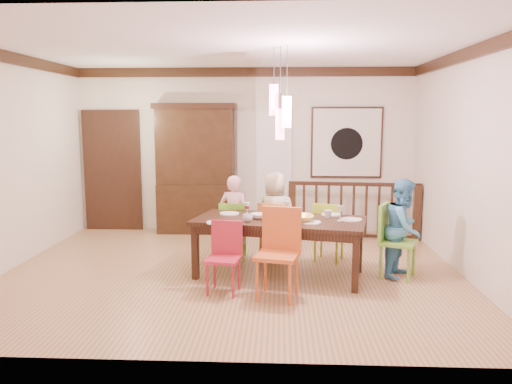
{
  "coord_description": "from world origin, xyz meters",
  "views": [
    {
      "loc": [
        0.63,
        -6.41,
        2.03
      ],
      "look_at": [
        0.31,
        0.16,
        1.05
      ],
      "focal_mm": 35.0,
      "sensor_mm": 36.0,
      "label": 1
    }
  ],
  "objects_px": {
    "person_far_left": "(234,217)",
    "dining_table": "(279,225)",
    "chair_far_left": "(234,226)",
    "balustrade": "(353,209)",
    "chair_end_right": "(398,236)",
    "person_end_right": "(404,228)",
    "person_far_mid": "(275,215)",
    "china_hutch": "(196,168)"
  },
  "relations": [
    {
      "from": "chair_far_left",
      "to": "balustrade",
      "type": "relative_size",
      "value": 0.38
    },
    {
      "from": "chair_far_left",
      "to": "person_end_right",
      "type": "bearing_deg",
      "value": 163.63
    },
    {
      "from": "china_hutch",
      "to": "person_far_mid",
      "type": "xyz_separation_m",
      "value": [
        1.42,
        -1.64,
        -0.51
      ]
    },
    {
      "from": "balustrade",
      "to": "person_far_left",
      "type": "xyz_separation_m",
      "value": [
        -1.91,
        -1.29,
        0.11
      ]
    },
    {
      "from": "person_far_mid",
      "to": "person_end_right",
      "type": "relative_size",
      "value": 1.01
    },
    {
      "from": "balustrade",
      "to": "person_end_right",
      "type": "distance_m",
      "value": 2.07
    },
    {
      "from": "china_hutch",
      "to": "balustrade",
      "type": "bearing_deg",
      "value": -7.21
    },
    {
      "from": "chair_end_right",
      "to": "person_far_mid",
      "type": "relative_size",
      "value": 0.74
    },
    {
      "from": "chair_far_left",
      "to": "chair_end_right",
      "type": "bearing_deg",
      "value": 161.67
    },
    {
      "from": "person_far_left",
      "to": "person_end_right",
      "type": "xyz_separation_m",
      "value": [
        2.25,
        -0.75,
        0.02
      ]
    },
    {
      "from": "chair_end_right",
      "to": "balustrade",
      "type": "distance_m",
      "value": 2.12
    },
    {
      "from": "person_far_left",
      "to": "person_end_right",
      "type": "distance_m",
      "value": 2.37
    },
    {
      "from": "person_far_left",
      "to": "dining_table",
      "type": "bearing_deg",
      "value": 145.8
    },
    {
      "from": "china_hutch",
      "to": "person_far_mid",
      "type": "relative_size",
      "value": 1.79
    },
    {
      "from": "person_far_left",
      "to": "person_far_mid",
      "type": "relative_size",
      "value": 0.96
    },
    {
      "from": "chair_end_right",
      "to": "person_end_right",
      "type": "relative_size",
      "value": 0.74
    },
    {
      "from": "china_hutch",
      "to": "balustrade",
      "type": "relative_size",
      "value": 1.03
    },
    {
      "from": "person_far_mid",
      "to": "person_far_left",
      "type": "bearing_deg",
      "value": 11.41
    },
    {
      "from": "dining_table",
      "to": "person_far_left",
      "type": "bearing_deg",
      "value": 140.92
    },
    {
      "from": "dining_table",
      "to": "chair_end_right",
      "type": "relative_size",
      "value": 2.45
    },
    {
      "from": "person_far_left",
      "to": "person_end_right",
      "type": "height_order",
      "value": "person_end_right"
    },
    {
      "from": "person_end_right",
      "to": "chair_end_right",
      "type": "bearing_deg",
      "value": 156.98
    },
    {
      "from": "china_hutch",
      "to": "chair_far_left",
      "type": "bearing_deg",
      "value": -63.8
    },
    {
      "from": "chair_end_right",
      "to": "person_far_mid",
      "type": "bearing_deg",
      "value": 87.95
    },
    {
      "from": "dining_table",
      "to": "person_end_right",
      "type": "distance_m",
      "value": 1.59
    },
    {
      "from": "person_far_mid",
      "to": "person_end_right",
      "type": "bearing_deg",
      "value": 167.64
    },
    {
      "from": "person_end_right",
      "to": "balustrade",
      "type": "bearing_deg",
      "value": 40.64
    },
    {
      "from": "china_hutch",
      "to": "dining_table",
      "type": "bearing_deg",
      "value": -58.72
    },
    {
      "from": "dining_table",
      "to": "chair_far_left",
      "type": "distance_m",
      "value": 1.03
    },
    {
      "from": "balustrade",
      "to": "person_far_mid",
      "type": "bearing_deg",
      "value": -130.22
    },
    {
      "from": "china_hutch",
      "to": "person_far_left",
      "type": "xyz_separation_m",
      "value": [
        0.83,
        -1.63,
        -0.54
      ]
    },
    {
      "from": "balustrade",
      "to": "chair_far_left",
      "type": "bearing_deg",
      "value": -140.12
    },
    {
      "from": "dining_table",
      "to": "balustrade",
      "type": "xyz_separation_m",
      "value": [
        1.25,
        2.09,
        -0.17
      ]
    },
    {
      "from": "balustrade",
      "to": "person_end_right",
      "type": "relative_size",
      "value": 1.74
    },
    {
      "from": "person_far_left",
      "to": "person_far_mid",
      "type": "distance_m",
      "value": 0.59
    },
    {
      "from": "chair_far_left",
      "to": "balustrade",
      "type": "xyz_separation_m",
      "value": [
        1.91,
        1.32,
        0.02
      ]
    },
    {
      "from": "chair_far_left",
      "to": "person_end_right",
      "type": "relative_size",
      "value": 0.66
    },
    {
      "from": "chair_far_left",
      "to": "china_hutch",
      "type": "xyz_separation_m",
      "value": [
        -0.82,
        1.67,
        0.67
      ]
    },
    {
      "from": "dining_table",
      "to": "chair_far_left",
      "type": "xyz_separation_m",
      "value": [
        -0.66,
        0.77,
        -0.19
      ]
    },
    {
      "from": "dining_table",
      "to": "balustrade",
      "type": "distance_m",
      "value": 2.45
    },
    {
      "from": "dining_table",
      "to": "person_far_mid",
      "type": "xyz_separation_m",
      "value": [
        -0.06,
        0.8,
        -0.03
      ]
    },
    {
      "from": "china_hutch",
      "to": "balustrade",
      "type": "distance_m",
      "value": 2.83
    }
  ]
}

